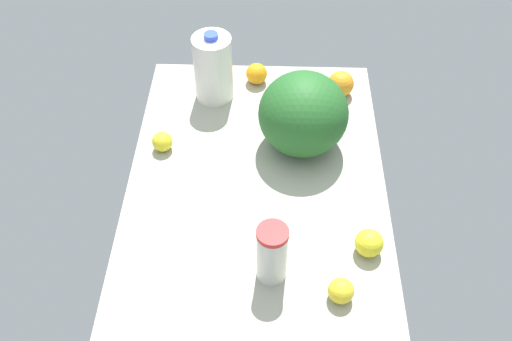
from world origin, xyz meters
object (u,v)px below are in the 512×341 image
object	(u,v)px
lemon_loose	(341,291)
lemon_near_front	(162,142)
milk_jug	(213,68)
orange_by_jug	(257,74)
lemon_beside_bowl	(369,243)
watermelon	(303,114)
tumbler_cup	(272,254)
orange_far_back	(341,84)

from	to	relation	value
lemon_loose	lemon_near_front	xyz separation A→B (cm)	(50.55, 51.43, -0.15)
milk_jug	lemon_loose	world-z (taller)	milk_jug
orange_by_jug	lemon_beside_bowl	world-z (taller)	lemon_beside_bowl
watermelon	lemon_near_front	bearing A→B (deg)	94.54
tumbler_cup	lemon_loose	size ratio (longest dim) A/B	2.83
milk_jug	tumbler_cup	world-z (taller)	milk_jug
tumbler_cup	lemon_near_front	world-z (taller)	tumbler_cup
orange_far_back	tumbler_cup	bearing A→B (deg)	162.72
lemon_beside_bowl	orange_far_back	bearing A→B (deg)	2.70
lemon_loose	orange_far_back	bearing A→B (deg)	-3.80
orange_far_back	watermelon	bearing A→B (deg)	150.78
lemon_loose	lemon_near_front	size ratio (longest dim) A/B	1.05
tumbler_cup	milk_jug	bearing A→B (deg)	16.00
tumbler_cup	lemon_loose	distance (cm)	19.33
tumbler_cup	orange_by_jug	bearing A→B (deg)	4.53
lemon_near_front	orange_by_jug	bearing A→B (deg)	-39.87
orange_by_jug	milk_jug	bearing A→B (deg)	118.27
orange_far_back	lemon_loose	size ratio (longest dim) A/B	1.34
watermelon	orange_by_jug	xyz separation A→B (cm)	(30.15, 14.85, -9.02)
tumbler_cup	lemon_near_front	size ratio (longest dim) A/B	2.96
milk_jug	lemon_beside_bowl	bearing A→B (deg)	-143.84
milk_jug	orange_far_back	bearing A→B (deg)	-87.36
milk_jug	lemon_beside_bowl	distance (cm)	77.74
watermelon	lemon_beside_bowl	world-z (taller)	watermelon
watermelon	tumbler_cup	size ratio (longest dim) A/B	1.46
watermelon	lemon_loose	bearing A→B (deg)	-171.01
tumbler_cup	lemon_beside_bowl	distance (cm)	27.23
watermelon	tumbler_cup	xyz separation A→B (cm)	(-47.60, 8.70, -3.37)
tumbler_cup	orange_by_jug	xyz separation A→B (cm)	(77.76, 6.15, -5.65)
watermelon	milk_jug	world-z (taller)	watermelon
tumbler_cup	lemon_beside_bowl	bearing A→B (deg)	-73.00
watermelon	tumbler_cup	distance (cm)	48.51
tumbler_cup	orange_far_back	world-z (taller)	tumbler_cup
watermelon	tumbler_cup	bearing A→B (deg)	169.64
orange_far_back	lemon_near_front	size ratio (longest dim) A/B	1.40
milk_jug	lemon_near_front	distance (cm)	30.79
watermelon	lemon_loose	distance (cm)	55.43
tumbler_cup	lemon_beside_bowl	xyz separation A→B (cm)	(7.80, -25.50, -5.51)
watermelon	milk_jug	size ratio (longest dim) A/B	1.09
lemon_beside_bowl	lemon_near_front	xyz separation A→B (cm)	(36.40, 59.69, -0.66)
orange_far_back	lemon_loose	xyz separation A→B (cm)	(-78.55, 5.22, -1.12)
watermelon	orange_by_jug	bearing A→B (deg)	26.22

